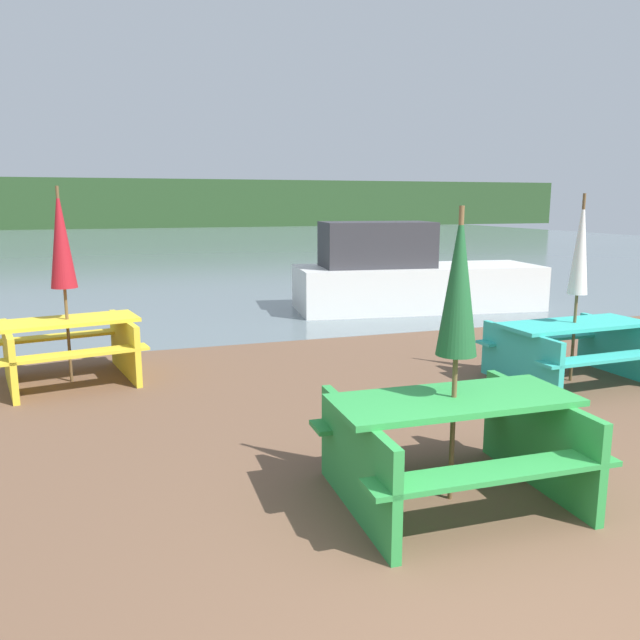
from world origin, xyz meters
TOP-DOWN VIEW (x-y plane):
  - water at (0.00, 32.12)m, footprint 60.00×50.00m
  - far_treeline at (0.00, 52.12)m, footprint 80.00×1.60m
  - picnic_table_green at (0.15, 1.67)m, footprint 1.78×1.41m
  - picnic_table_teal at (3.11, 3.93)m, footprint 1.88×1.46m
  - picnic_table_yellow at (-2.67, 5.80)m, footprint 1.82×1.66m
  - umbrella_white at (3.11, 3.93)m, footprint 0.23×0.23m
  - umbrella_darkgreen at (0.15, 1.67)m, footprint 0.29×0.29m
  - umbrella_crimson at (-2.67, 5.80)m, footprint 0.30×0.30m
  - boat at (3.50, 9.21)m, footprint 5.04×2.23m

SIDE VIEW (x-z plane):
  - water at x=0.00m, z-range 0.00..0.00m
  - picnic_table_teal at x=3.11m, z-range 0.08..0.80m
  - picnic_table_yellow at x=-2.67m, z-range 0.08..0.84m
  - picnic_table_green at x=0.15m, z-range 0.08..0.86m
  - boat at x=3.50m, z-range -0.23..1.52m
  - umbrella_darkgreen at x=0.15m, z-range 0.53..2.64m
  - umbrella_white at x=3.11m, z-range 0.51..2.75m
  - umbrella_crimson at x=-2.67m, z-range 0.56..2.88m
  - far_treeline at x=0.00m, z-range 0.00..4.00m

